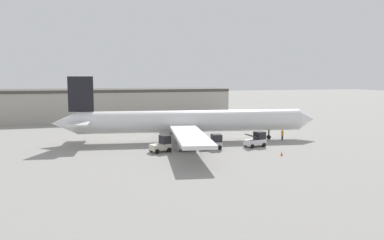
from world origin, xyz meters
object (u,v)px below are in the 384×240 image
(ground_crew_worker, at_px, (282,135))
(pushback_tug, at_px, (213,142))
(safety_cone_near, at_px, (282,154))
(baggage_tug, at_px, (162,145))
(airplane, at_px, (186,122))
(belt_loader_truck, at_px, (256,140))

(ground_crew_worker, bearing_deg, pushback_tug, 157.87)
(ground_crew_worker, distance_m, safety_cone_near, 12.87)
(baggage_tug, relative_size, safety_cone_near, 5.84)
(airplane, xyz_separation_m, pushback_tug, (1.98, -7.82, -2.26))
(baggage_tug, relative_size, belt_loader_truck, 0.87)
(airplane, relative_size, ground_crew_worker, 24.49)
(airplane, height_order, baggage_tug, airplane)
(ground_crew_worker, relative_size, pushback_tug, 0.54)
(baggage_tug, xyz_separation_m, belt_loader_truck, (14.99, -0.06, -0.02))
(baggage_tug, bearing_deg, pushback_tug, -18.88)
(airplane, distance_m, belt_loader_truck, 12.31)
(baggage_tug, distance_m, pushback_tug, 7.81)
(belt_loader_truck, xyz_separation_m, safety_cone_near, (0.39, -7.09, -0.79))
(safety_cone_near, bearing_deg, pushback_tug, 136.50)
(ground_crew_worker, relative_size, belt_loader_truck, 0.50)
(ground_crew_worker, bearing_deg, baggage_tug, 152.54)
(ground_crew_worker, distance_m, pushback_tug, 14.58)
(belt_loader_truck, bearing_deg, airplane, 123.79)
(baggage_tug, xyz_separation_m, safety_cone_near, (15.38, -7.15, -0.80))
(ground_crew_worker, xyz_separation_m, baggage_tug, (-21.85, -3.95, 0.11))
(airplane, height_order, ground_crew_worker, airplane)
(airplane, relative_size, belt_loader_truck, 12.12)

